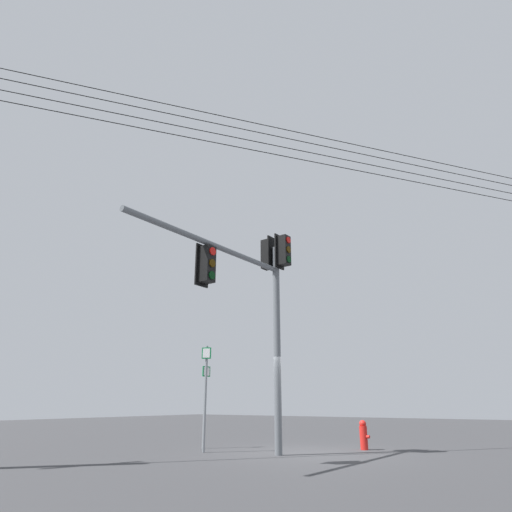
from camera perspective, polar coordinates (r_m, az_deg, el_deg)
ground_plane at (r=13.14m, az=6.31°, el=-24.05°), size 60.00×60.00×0.00m
signal_mast_assembly at (r=12.09m, az=0.14°, el=-3.93°), size 5.69×0.97×6.08m
route_sign_primary at (r=14.36m, az=-6.65°, el=-17.81°), size 0.29×0.12×2.44m
fire_hydrant at (r=14.21m, az=13.77°, el=-21.61°), size 0.22×0.30×0.81m
route_sign_secondary at (r=13.18m, az=-6.56°, el=-16.76°), size 0.14×0.26×2.88m
overhead_wire_span at (r=15.27m, az=6.59°, el=13.83°), size 20.53×15.73×1.43m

